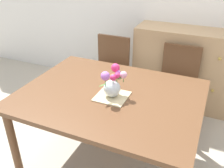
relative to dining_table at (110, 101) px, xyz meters
The scene contains 7 objects.
ground_plane 0.67m from the dining_table, ahead, with size 12.00×12.00×0.00m, color #B7AD99.
dining_table is the anchor object (origin of this frame).
chair_left 1.03m from the dining_table, 114.24° to the left, with size 0.42×0.42×0.90m.
chair_right 1.03m from the dining_table, 65.76° to the left, with size 0.42×0.42×0.90m.
dresser 1.43m from the dining_table, 68.98° to the left, with size 1.40×0.47×1.00m.
placemat 0.10m from the dining_table, 49.56° to the right, with size 0.26×0.26×0.01m, color #CCB789.
flower_vase 0.21m from the dining_table, 42.84° to the right, with size 0.18×0.24×0.25m.
Camera 1 is at (0.75, -1.65, 1.82)m, focal length 39.74 mm.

